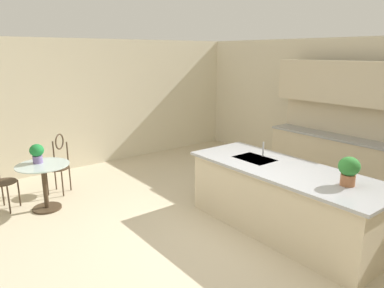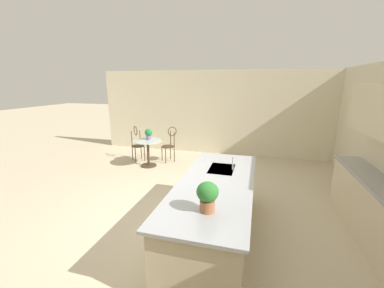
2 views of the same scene
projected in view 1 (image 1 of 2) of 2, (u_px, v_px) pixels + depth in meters
The scene contains 11 objects.
ground_plane at pixel (222, 240), 4.72m from camera, with size 40.00×40.00×0.00m, color beige.
wall_back at pixel (370, 112), 6.55m from camera, with size 9.00×0.12×2.70m, color beige.
wall_left_window at pixel (89, 104), 7.64m from camera, with size 0.12×7.80×2.70m, color beige.
kitchen_island at pixel (283, 199), 4.88m from camera, with size 2.80×1.06×0.92m.
back_counter_run at pixel (332, 156), 6.81m from camera, with size 2.44×0.64×1.52m.
upper_cabinet_run at pixel (339, 82), 6.44m from camera, with size 2.40×0.36×0.76m.
bistro_table at pixel (44, 183), 5.56m from camera, with size 0.80×0.80×0.74m.
chair_near_window at pixel (59, 161), 6.23m from camera, with size 0.54×0.54×1.04m.
sink_faucet at pixel (263, 149), 5.26m from camera, with size 0.02×0.02×0.22m, color #B2B5BA.
potted_plant_on_table at pixel (37, 152), 5.53m from camera, with size 0.22×0.22×0.30m.
potted_plant_counter_far at pixel (349, 169), 4.10m from camera, with size 0.24×0.24×0.34m.
Camera 1 is at (3.11, -2.92, 2.43)m, focal length 33.24 mm.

